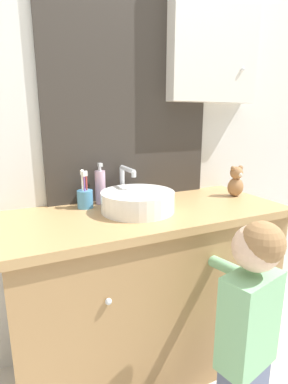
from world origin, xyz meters
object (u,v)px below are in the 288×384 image
child_figure (249,322)px  teddy_bear (236,182)px  sink_basin (137,200)px  toothbrush_holder (85,198)px  soap_dispenser (100,187)px

child_figure → teddy_bear: 0.73m
sink_basin → toothbrush_holder: bearing=144.8°
soap_dispenser → child_figure: bearing=-64.9°
soap_dispenser → child_figure: (0.32, -0.68, -0.38)m
sink_basin → soap_dispenser: size_ratio=1.93×
sink_basin → child_figure: sink_basin is taller
teddy_bear → toothbrush_holder: bearing=170.9°
child_figure → sink_basin: bearing=112.2°
soap_dispenser → teddy_bear: size_ratio=1.22×
child_figure → toothbrush_holder: bearing=122.2°
sink_basin → soap_dispenser: 0.22m
soap_dispenser → sink_basin: bearing=-57.7°
sink_basin → toothbrush_holder: (-0.20, 0.14, 0.00)m
sink_basin → toothbrush_holder: sink_basin is taller
teddy_bear → child_figure: bearing=-125.5°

